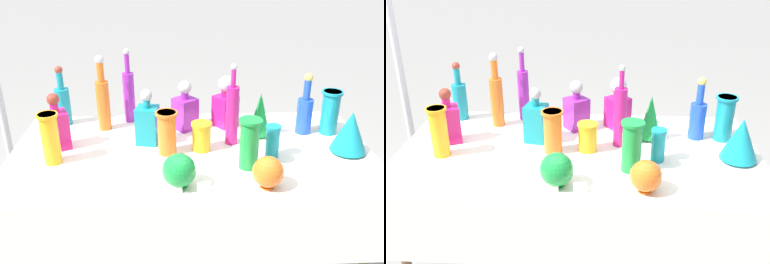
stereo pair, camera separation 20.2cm
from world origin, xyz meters
The scene contains 25 objects.
display_table centered at (0.00, -0.03, 0.70)m, with size 1.74×0.92×0.76m.
tall_bottle_0 centered at (-0.68, 0.36, 0.88)m, with size 0.08×0.08×0.33m.
tall_bottle_1 centered at (0.20, 0.08, 0.92)m, with size 0.06×0.06×0.41m.
tall_bottle_2 centered at (-0.45, 0.28, 0.93)m, with size 0.07×0.07×0.40m.
tall_bottle_3 centered at (-0.33, 0.38, 0.92)m, with size 0.06×0.06×0.41m.
tall_bottle_4 centered at (0.59, 0.18, 0.88)m, with size 0.08×0.08×0.32m.
square_decanter_0 centered at (-0.65, 0.07, 0.87)m, with size 0.14×0.14×0.28m.
square_decanter_1 centered at (-0.21, 0.10, 0.87)m, with size 0.12×0.12×0.28m.
square_decanter_2 centered at (0.19, 0.30, 0.89)m, with size 0.15×0.15×0.28m.
square_decanter_3 centered at (-0.02, 0.27, 0.87)m, with size 0.15×0.15×0.27m.
slender_vase_0 centered at (0.72, 0.17, 0.88)m, with size 0.11×0.11×0.23m.
slender_vase_1 centered at (0.05, 0.01, 0.84)m, with size 0.10×0.10×0.14m.
slender_vase_2 centered at (-0.12, -0.02, 0.87)m, with size 0.11×0.11×0.21m.
slender_vase_3 centered at (0.24, -0.17, 0.88)m, with size 0.10×0.10×0.23m.
slender_vase_4 centered at (-0.64, -0.08, 0.89)m, with size 0.10×0.10×0.24m.
slender_vase_5 centered at (0.37, -0.07, 0.85)m, with size 0.07×0.07×0.16m.
fluted_vase_0 centered at (0.35, 0.16, 0.88)m, with size 0.12×0.12×0.23m.
fluted_vase_1 centered at (0.74, -0.05, 0.87)m, with size 0.17×0.17×0.21m.
round_bowl_0 centered at (0.29, -0.34, 0.83)m, with size 0.13×0.13×0.14m.
round_bowl_1 centered at (-0.07, -0.32, 0.84)m, with size 0.14×0.14×0.15m.
price_tag_left centered at (0.03, -0.37, 0.78)m, with size 0.06×0.01×0.04m, color white.
price_tag_center centered at (-0.32, -0.36, 0.78)m, with size 0.06×0.01×0.04m, color white.
price_tag_right centered at (-0.09, -0.37, 0.78)m, with size 0.06×0.01×0.04m, color white.
cardboard_box_behind_left centered at (-0.23, 1.18, 0.17)m, with size 0.48×0.43×0.42m.
canopy_pole centered at (-1.10, 0.57, 1.11)m, with size 0.18×0.18×2.76m.
Camera 2 is at (0.11, -1.83, 1.71)m, focal length 40.00 mm.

